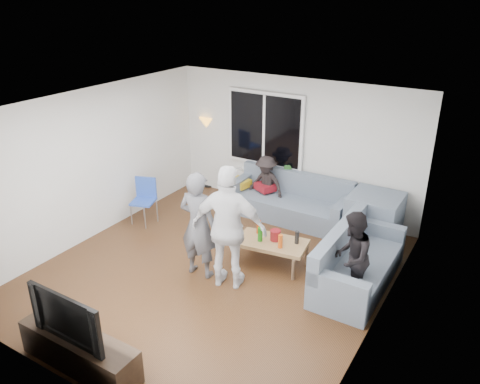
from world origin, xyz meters
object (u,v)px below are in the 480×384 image
Objects in this scene: floor_lamp at (208,153)px; television at (73,314)px; spectator_right at (351,257)px; tv_console at (80,351)px; spectator_back at (266,184)px; coffee_table at (272,252)px; side_chair at (143,202)px; sofa_back_section at (289,198)px; sofa_right_section at (360,259)px; player_left at (198,225)px; player_right at (229,228)px.

floor_lamp reaches higher than television.
spectator_right is 3.68m from tv_console.
spectator_right reaches higher than television.
spectator_back is (-2.37, 1.89, -0.09)m from spectator_right.
spectator_back is 4.81m from television.
coffee_table is 2.71m from side_chair.
sofa_back_section is 1.47× the size of floor_lamp.
sofa_right_section is at bearing -37.82° from sofa_back_section.
player_left is at bearing 89.14° from tv_console.
floor_lamp reaches higher than coffee_table.
player_right is 1.74× the size of television.
coffee_table is 1.95m from spectator_back.
sofa_right_section is 1.82× the size of coffee_table.
player_right is at bearing -50.45° from floor_lamp.
side_chair is 2.12m from player_left.
sofa_right_section reaches higher than tv_console.
tv_console is (-0.03, -2.33, -0.62)m from player_left.
television is at bearing -45.07° from spectator_right.
player_right reaches higher than player_left.
sofa_right_section is 1.06× the size of player_right.
player_left reaches higher than television.
tv_console is at bearing 146.50° from sofa_right_section.
spectator_right is 3.03m from spectator_back.
side_chair is at bearing -34.59° from player_right.
player_left is (-0.33, -2.44, 0.42)m from sofa_back_section.
player_right reaches higher than floor_lamp.
sofa_right_section is 0.49m from spectator_right.
tv_console is (-0.59, -2.32, -0.72)m from player_right.
player_left is (-2.18, -1.01, 0.42)m from sofa_right_section.
sofa_right_section is 4.01m from tv_console.
television is (-2.21, -3.34, 0.33)m from sofa_right_section.
sofa_right_section is 2.78m from spectator_back.
spectator_right is at bearing -10.54° from coffee_table.
television is (-2.21, -2.91, 0.08)m from spectator_right.
sofa_back_section is 2.31m from floor_lamp.
spectator_right is 0.84× the size of tv_console.
spectator_back is at bearing -89.01° from player_left.
tv_console reaches higher than coffee_table.
spectator_right reaches higher than coffee_table.
player_right is (0.55, -0.01, 0.10)m from player_left.
sofa_right_section is 4.52m from floor_lamp.
spectator_back is (1.70, -0.48, -0.20)m from floor_lamp.
side_chair is at bearing -144.41° from sofa_back_section.
spectator_right reaches higher than tv_console.
spectator_right is 1.24× the size of television.
side_chair is at bearing -90.00° from floor_lamp.
sofa_back_section is 2.67× the size of side_chair.
sofa_back_section is at bearing 85.57° from tv_console.
coffee_table is at bearing -19.63° from side_chair.
coffee_table is at bearing -55.17° from spectator_back.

